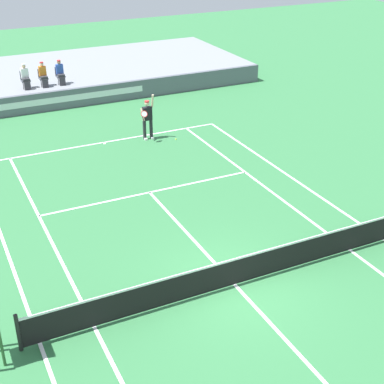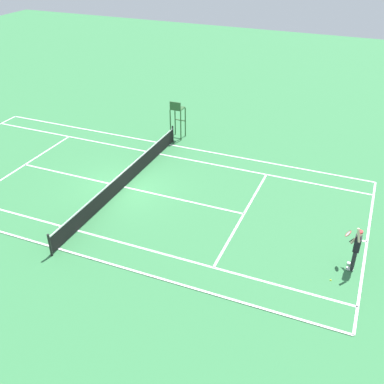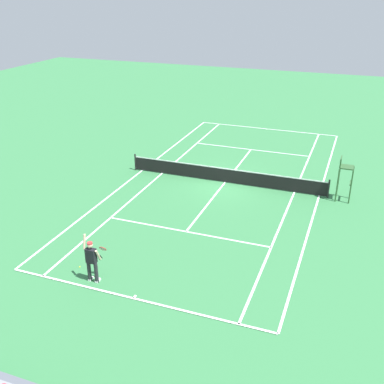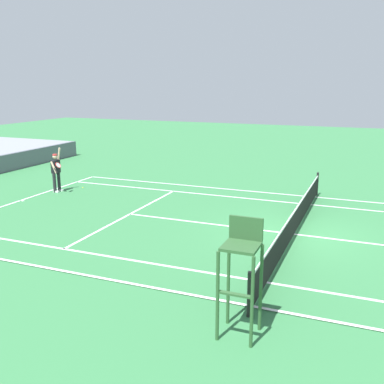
% 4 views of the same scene
% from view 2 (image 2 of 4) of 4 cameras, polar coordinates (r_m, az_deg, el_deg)
% --- Properties ---
extents(ground_plane, '(80.00, 80.00, 0.00)m').
position_cam_2_polar(ground_plane, '(23.58, -8.47, 0.57)').
color(ground_plane, '#337542').
extents(court, '(11.08, 23.88, 0.03)m').
position_cam_2_polar(court, '(23.57, -8.47, 0.60)').
color(court, '#337542').
rests_on(court, ground).
extents(net, '(11.98, 0.10, 1.07)m').
position_cam_2_polar(net, '(23.32, -8.57, 1.68)').
color(net, black).
rests_on(net, ground).
extents(tennis_player, '(0.76, 0.62, 2.08)m').
position_cam_2_polar(tennis_player, '(18.70, 19.91, -6.63)').
color(tennis_player, '#232328').
rests_on(tennis_player, ground).
extents(tennis_ball, '(0.07, 0.07, 0.07)m').
position_cam_2_polar(tennis_ball, '(18.43, 17.03, -10.55)').
color(tennis_ball, '#D1E533').
rests_on(tennis_ball, ground).
extents(umpire_chair, '(0.77, 0.77, 2.44)m').
position_cam_2_polar(umpire_chair, '(28.18, -1.86, 9.73)').
color(umpire_chair, '#2D562D').
rests_on(umpire_chair, ground).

